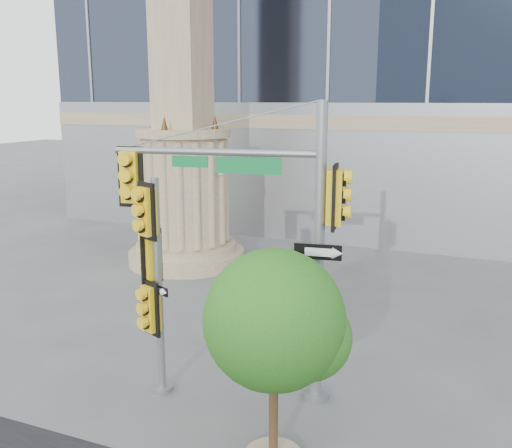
% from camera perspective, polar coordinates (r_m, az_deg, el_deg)
% --- Properties ---
extents(ground, '(120.00, 120.00, 0.00)m').
position_cam_1_polar(ground, '(12.20, -3.09, -17.94)').
color(ground, '#545456').
rests_on(ground, ground).
extents(monument, '(4.40, 4.40, 16.60)m').
position_cam_1_polar(monument, '(21.31, -7.30, 10.59)').
color(monument, '#9C8469').
rests_on(monument, ground).
extents(main_signal_pole, '(4.75, 1.15, 6.14)m').
position_cam_1_polar(main_signal_pole, '(11.43, 0.85, 0.54)').
color(main_signal_pole, slate).
rests_on(main_signal_pole, ground).
extents(secondary_signal_pole, '(0.79, 0.76, 4.63)m').
position_cam_1_polar(secondary_signal_pole, '(11.89, -10.33, -4.61)').
color(secondary_signal_pole, slate).
rests_on(secondary_signal_pole, ground).
extents(street_tree, '(2.43, 2.37, 3.78)m').
position_cam_1_polar(street_tree, '(9.58, 2.12, -10.12)').
color(street_tree, '#9C8469').
rests_on(street_tree, ground).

